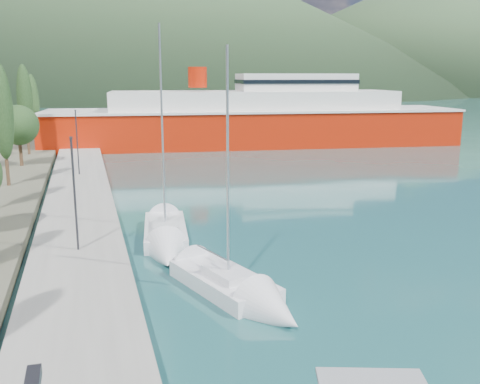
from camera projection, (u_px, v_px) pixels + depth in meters
name	position (u px, v px, depth m)	size (l,w,h in m)	color
ground	(119.00, 118.00, 130.56)	(1400.00, 1400.00, 0.00)	#205656
quay	(79.00, 207.00, 39.84)	(5.00, 88.00, 0.80)	gray
hills_far	(209.00, 17.00, 619.92)	(1480.00, 900.00, 180.00)	slate
hills_near	(231.00, 20.00, 383.83)	(1010.00, 520.00, 115.00)	#344D2E
tree_row	(1.00, 127.00, 43.80)	(4.17, 64.60, 10.65)	#47301E
lamp_posts	(74.00, 190.00, 28.13)	(0.15, 47.72, 6.06)	#2D2D33
sailboat_near	(249.00, 297.00, 23.74)	(5.08, 8.90, 12.26)	silver
sailboat_mid	(166.00, 243.00, 31.43)	(3.77, 9.93, 13.93)	silver
ferry	(256.00, 120.00, 78.26)	(60.65, 19.28, 11.84)	#AF1B06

